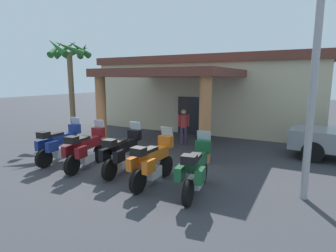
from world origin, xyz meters
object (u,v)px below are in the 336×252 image
at_px(motorcycle_blue, 60,144).
at_px(motorcycle_green, 196,169).
at_px(roadside_sign, 320,5).
at_px(motorcycle_maroon, 86,149).
at_px(motorcycle_black, 123,152).
at_px(palm_tree_roadside, 70,59).
at_px(motel_building, 212,92).
at_px(motorcycle_orange, 153,161).
at_px(pedestrian, 184,124).

distance_m(motorcycle_blue, motorcycle_green, 5.61).
bearing_deg(roadside_sign, motorcycle_maroon, -172.03).
xyz_separation_m(motorcycle_black, palm_tree_roadside, (-6.45, 3.81, 3.44)).
relative_size(motel_building, motorcycle_blue, 6.20).
distance_m(motorcycle_blue, motorcycle_maroon, 1.40).
bearing_deg(motorcycle_green, motorcycle_black, 73.12).
xyz_separation_m(motorcycle_green, palm_tree_roadside, (-9.26, 4.22, 3.44)).
relative_size(motorcycle_maroon, motorcycle_green, 1.00).
relative_size(motorcycle_maroon, roadside_sign, 0.31).
xyz_separation_m(motorcycle_orange, motorcycle_green, (1.40, -0.04, 0.00)).
distance_m(motorcycle_maroon, palm_tree_roadside, 7.34).
distance_m(motorcycle_orange, palm_tree_roadside, 9.54).
bearing_deg(motorcycle_orange, motorcycle_blue, 87.71).
height_order(motorcycle_black, palm_tree_roadside, palm_tree_roadside).
bearing_deg(pedestrian, roadside_sign, -165.16).
bearing_deg(motel_building, pedestrian, -84.07).
bearing_deg(roadside_sign, pedestrian, 144.15).
xyz_separation_m(motel_building, motorcycle_orange, (2.09, -10.68, -1.55)).
bearing_deg(motorcycle_green, motorcycle_maroon, 79.32).
relative_size(motel_building, motorcycle_black, 6.20).
xyz_separation_m(motel_building, pedestrian, (0.71, -5.73, -1.28)).
relative_size(motorcycle_black, pedestrian, 1.31).
bearing_deg(motorcycle_maroon, pedestrian, -25.38).
height_order(motorcycle_black, motorcycle_green, same).
height_order(motel_building, roadside_sign, roadside_sign).
distance_m(motorcycle_green, palm_tree_roadside, 10.74).
bearing_deg(roadside_sign, motorcycle_green, -156.88).
bearing_deg(motorcycle_blue, motorcycle_orange, -95.85).
distance_m(motel_building, pedestrian, 5.91).
bearing_deg(motorcycle_black, motorcycle_blue, 88.47).
distance_m(motorcycle_blue, palm_tree_roadside, 6.41).
height_order(motorcycle_blue, motorcycle_maroon, same).
xyz_separation_m(motel_building, motorcycle_blue, (-2.12, -10.49, -1.55)).
bearing_deg(roadside_sign, motel_building, 122.32).
bearing_deg(motorcycle_orange, motel_building, 11.34).
relative_size(motel_building, motorcycle_green, 6.22).
distance_m(motel_building, motorcycle_green, 11.38).
relative_size(motorcycle_black, motorcycle_orange, 1.00).
bearing_deg(motorcycle_green, pedestrian, 20.58).
distance_m(motorcycle_black, roadside_sign, 6.82).
bearing_deg(motorcycle_blue, palm_tree_roadside, 39.16).
bearing_deg(motorcycle_green, roadside_sign, -75.46).
relative_size(motorcycle_blue, roadside_sign, 0.31).
distance_m(motorcycle_maroon, pedestrian, 5.05).
distance_m(motorcycle_blue, motorcycle_black, 2.81).
bearing_deg(motorcycle_orange, pedestrian, 15.87).
height_order(motel_building, motorcycle_orange, motel_building).
distance_m(motorcycle_black, motorcycle_green, 2.83).
distance_m(motorcycle_black, pedestrian, 4.59).
xyz_separation_m(motel_building, roadside_sign, (6.08, -9.61, 2.55)).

